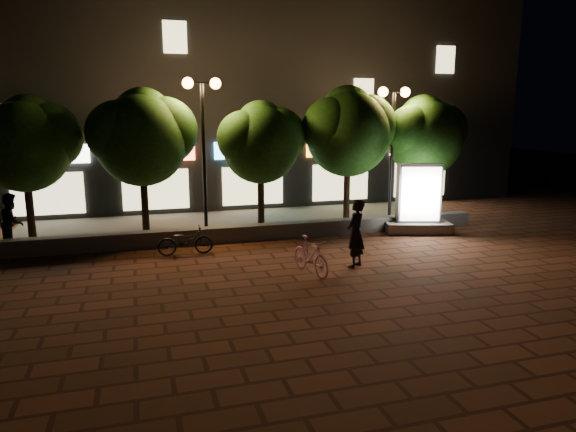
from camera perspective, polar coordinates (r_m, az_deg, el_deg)
name	(u,v)px	position (r m, az deg, el deg)	size (l,w,h in m)	color
ground	(292,275)	(13.33, 0.40, -6.61)	(80.00, 80.00, 0.00)	#5A2D1C
retaining_wall	(257,232)	(16.99, -3.53, -1.80)	(16.00, 0.45, 0.50)	#62605B
sidewalk	(242,223)	(19.42, -5.19, -0.79)	(16.00, 5.00, 0.08)	#62605B
building_block	(213,95)	(25.40, -8.38, 13.24)	(28.00, 8.12, 11.30)	black
tree_far_left	(25,140)	(17.91, -27.22, 7.50)	(3.36, 2.80, 4.63)	black
tree_left	(143,134)	(17.61, -15.89, 8.76)	(3.60, 3.00, 4.89)	black
tree_mid	(261,139)	(18.12, -2.98, 8.51)	(3.24, 2.70, 4.50)	black
tree_right	(349,129)	(19.15, 6.80, 9.65)	(3.72, 3.10, 5.07)	black
tree_far_right	(426,133)	(20.63, 15.08, 8.91)	(3.48, 2.90, 4.76)	black
street_lamp_left	(203,116)	(17.47, -9.48, 10.93)	(1.26, 0.36, 5.18)	black
street_lamp_right	(393,119)	(19.62, 11.63, 10.49)	(1.26, 0.36, 4.98)	black
ad_kiosk	(418,205)	(18.43, 14.29, 1.21)	(2.45, 1.69, 2.42)	#62605B
scooter_pink	(311,256)	(13.31, 2.55, -4.45)	(0.46, 1.62, 0.98)	pink
rider	(356,233)	(13.92, 7.55, -1.93)	(0.68, 0.45, 1.87)	black
scooter_parked	(185,241)	(15.39, -11.37, -2.73)	(0.56, 1.62, 0.85)	black
pedestrian	(12,222)	(17.34, -28.39, -0.55)	(0.84, 0.65, 1.73)	black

